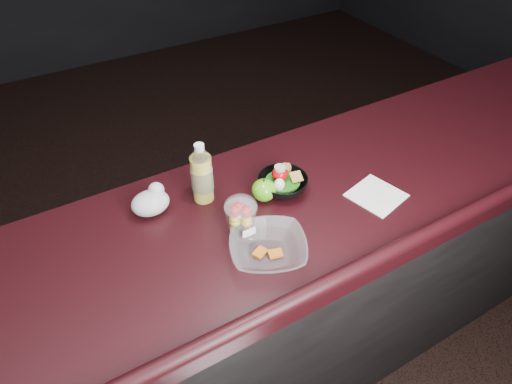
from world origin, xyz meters
TOP-DOWN VIEW (x-y plane):
  - counter at (0.00, 0.30)m, footprint 4.06×0.71m
  - lemonade_bottle at (-0.01, 0.45)m, footprint 0.07×0.07m
  - fruit_cup at (0.02, 0.25)m, footprint 0.10×0.10m
  - green_apple at (0.16, 0.35)m, footprint 0.08×0.08m
  - plastic_bag at (-0.18, 0.48)m, footprint 0.12×0.10m
  - snack_bowl at (0.24, 0.36)m, footprint 0.22×0.22m
  - takeout_bowl at (0.05, 0.13)m, footprint 0.30×0.30m
  - paper_napkin at (0.50, 0.17)m, footprint 0.19×0.19m

SIDE VIEW (x-z plane):
  - counter at x=0.00m, z-range 0.00..1.02m
  - paper_napkin at x=0.50m, z-range 1.02..1.02m
  - takeout_bowl at x=0.05m, z-range 1.02..1.08m
  - snack_bowl at x=0.24m, z-range 1.00..1.10m
  - green_apple at x=0.16m, z-range 1.02..1.10m
  - plastic_bag at x=-0.18m, z-range 1.01..1.11m
  - fruit_cup at x=0.02m, z-range 1.02..1.16m
  - lemonade_bottle at x=-0.01m, z-range 1.00..1.22m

